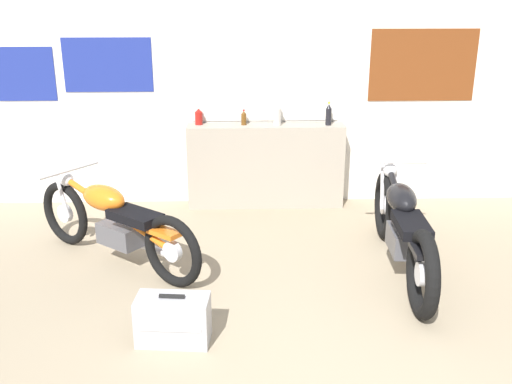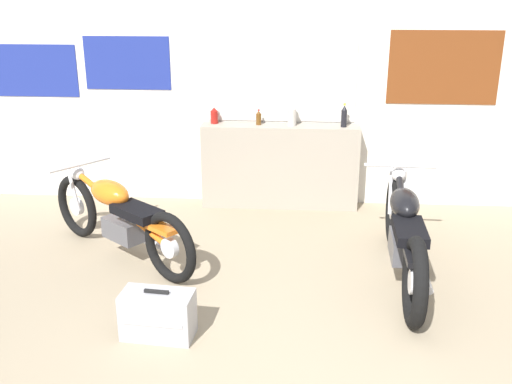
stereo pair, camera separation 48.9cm
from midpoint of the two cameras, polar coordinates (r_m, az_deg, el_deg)
The scene contains 9 objects.
wall_back at distance 6.57m, azimuth 1.00°, elevation 10.85°, with size 10.00×0.07×2.80m.
sill_counter at distance 6.60m, azimuth -1.20°, elevation 2.49°, with size 1.71×0.28×0.92m.
bottle_leftmost at distance 6.54m, azimuth -7.63°, elevation 7.09°, with size 0.08×0.08×0.19m.
bottle_left_center at distance 6.49m, azimuth -3.35°, elevation 7.02°, with size 0.06×0.06×0.17m.
bottle_center at distance 6.46m, azimuth -0.14°, elevation 7.34°, with size 0.09×0.09×0.25m.
bottle_right_center at distance 6.48m, azimuth 4.78°, elevation 7.32°, with size 0.06×0.06×0.25m.
motorcycle_black at distance 5.19m, azimuth 11.19°, elevation -3.42°, with size 0.64×2.12×0.83m.
motorcycle_orange at distance 5.45m, azimuth -15.87°, elevation -2.82°, with size 1.64×1.33×0.78m.
hard_case_silver at distance 4.31m, azimuth -11.21°, elevation -11.93°, with size 0.53×0.30×0.37m.
Camera 1 is at (-0.57, -2.83, 2.40)m, focal length 42.00 mm.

